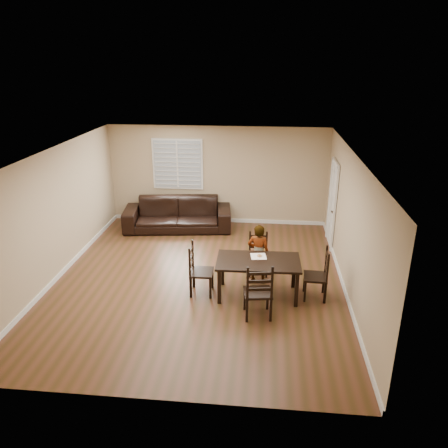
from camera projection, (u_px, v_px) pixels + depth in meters
The scene contains 11 objects.
ground at pixel (199, 279), 9.25m from camera, with size 7.00×7.00×0.00m, color brown.
room at pixel (200, 195), 8.77m from camera, with size 6.04×7.04×2.72m.
dining_table at pixel (258, 265), 8.42m from camera, with size 1.62×0.94×0.75m.
chair_near at pixel (258, 254), 9.45m from camera, with size 0.44×0.41×0.92m.
chair_far at pixel (259, 295), 7.68m from camera, with size 0.55×0.52×1.09m.
chair_left at pixel (195, 271), 8.58m from camera, with size 0.45×0.48×1.05m.
chair_right at pixel (322, 276), 8.39m from camera, with size 0.45×0.48×1.03m.
child at pixel (258, 253), 8.97m from camera, with size 0.46×0.30×1.26m, color gray.
napkin at pixel (258, 256), 8.55m from camera, with size 0.30×0.30×0.00m, color white.
donut at pixel (260, 255), 8.55m from camera, with size 0.09×0.09×0.03m.
sofa at pixel (178, 214), 11.83m from camera, with size 2.85×1.12×0.83m, color black.
Camera 1 is at (1.35, -8.12, 4.43)m, focal length 35.00 mm.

